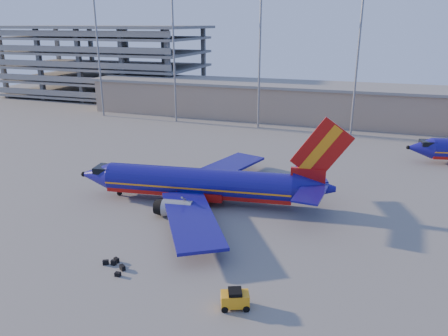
{
  "coord_description": "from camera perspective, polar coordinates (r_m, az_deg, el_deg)",
  "views": [
    {
      "loc": [
        18.71,
        -46.63,
        22.18
      ],
      "look_at": [
        1.03,
        5.0,
        4.0
      ],
      "focal_mm": 35.0,
      "sensor_mm": 36.0,
      "label": 1
    }
  ],
  "objects": [
    {
      "name": "ground",
      "position": [
        54.91,
        -2.72,
        -5.42
      ],
      "size": [
        220.0,
        220.0,
        0.0
      ],
      "primitive_type": "plane",
      "color": "slate",
      "rests_on": "ground"
    },
    {
      "name": "luggage_pile",
      "position": [
        43.83,
        -13.99,
        -12.23
      ],
      "size": [
        2.79,
        2.54,
        0.49
      ],
      "color": "black",
      "rests_on": "ground"
    },
    {
      "name": "light_mast_row",
      "position": [
        93.75,
        10.85,
        15.28
      ],
      "size": [
        101.6,
        1.6,
        28.65
      ],
      "color": "gray",
      "rests_on": "ground"
    },
    {
      "name": "terminal_building",
      "position": [
        106.5,
        14.08,
        8.22
      ],
      "size": [
        122.0,
        16.0,
        8.5
      ],
      "color": "#9F836D",
      "rests_on": "ground"
    },
    {
      "name": "parking_garage",
      "position": [
        145.55,
        -15.28,
        13.68
      ],
      "size": [
        62.0,
        32.0,
        21.4
      ],
      "color": "slate",
      "rests_on": "ground"
    },
    {
      "name": "baggage_tug",
      "position": [
        37.06,
        1.44,
        -16.69
      ],
      "size": [
        2.66,
        2.16,
        1.66
      ],
      "rotation": [
        0.0,
        0.0,
        0.38
      ],
      "color": "orange",
      "rests_on": "ground"
    },
    {
      "name": "aircraft_main",
      "position": [
        56.11,
        -2.57,
        -2.08
      ],
      "size": [
        35.08,
        33.55,
        11.91
      ],
      "rotation": [
        0.0,
        0.0,
        0.13
      ],
      "color": "navy",
      "rests_on": "ground"
    }
  ]
}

